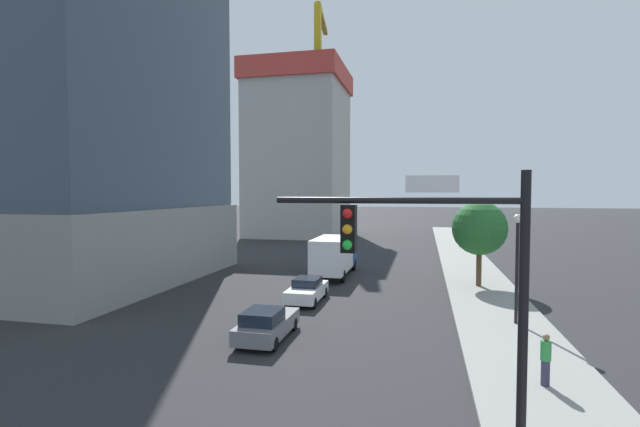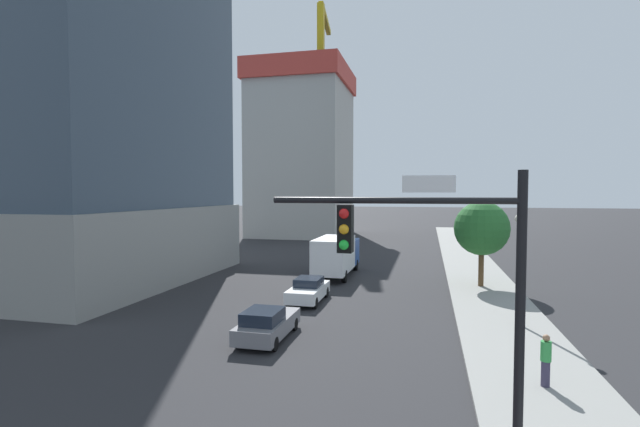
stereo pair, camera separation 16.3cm
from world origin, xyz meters
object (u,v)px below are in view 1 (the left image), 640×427
street_lamp (517,251)px  box_truck (334,254)px  construction_building (299,143)px  street_tree (480,228)px  car_white (307,290)px  pedestrian_green_shirt (546,359)px  car_gray (266,324)px  traffic_light_pole (445,276)px

street_lamp → box_truck: street_lamp is taller
construction_building → street_tree: construction_building is taller
car_white → pedestrian_green_shirt: bearing=-42.5°
car_white → construction_building: bearing=106.2°
street_lamp → car_gray: (-11.31, -4.71, -3.01)m
street_lamp → street_tree: street_tree is taller
construction_building → traffic_light_pole: construction_building is taller
street_lamp → car_white: 11.97m
box_truck → pedestrian_green_shirt: box_truck is taller
box_truck → pedestrian_green_shirt: (10.85, -18.52, -0.71)m
car_white → pedestrian_green_shirt: pedestrian_green_shirt is taller
construction_building → car_white: construction_building is taller
pedestrian_green_shirt → construction_building: bearing=114.0°
construction_building → car_gray: bearing=-76.1°
street_lamp → car_gray: 12.62m
traffic_light_pole → box_truck: traffic_light_pole is taller
traffic_light_pole → pedestrian_green_shirt: 8.23m
street_tree → box_truck: size_ratio=0.75×
street_lamp → street_tree: size_ratio=0.92×
box_truck → construction_building: bearing=110.1°
street_tree → box_truck: bearing=169.2°
traffic_light_pole → car_white: bearing=114.0°
construction_building → traffic_light_pole: size_ratio=4.82×
construction_building → street_tree: bearing=-56.9°
car_gray → car_white: car_gray is taller
street_lamp → car_gray: size_ratio=1.26×
car_white → box_truck: size_ratio=0.54×
street_lamp → box_truck: 15.93m
street_lamp → street_tree: bearing=94.7°
construction_building → street_tree: (22.50, -34.53, -9.98)m
street_lamp → pedestrian_green_shirt: (-0.47, -7.47, -2.67)m
street_tree → car_gray: street_tree is taller
street_tree → car_gray: size_ratio=1.37×
traffic_light_pole → car_gray: size_ratio=1.62×
construction_building → car_white: (11.92, -41.07, -13.39)m
construction_building → car_white: size_ratio=7.92×
street_tree → traffic_light_pole: bearing=-98.2°
car_gray → box_truck: bearing=90.0°
street_tree → box_truck: 11.03m
construction_building → car_white: bearing=-73.8°
car_white → car_gray: bearing=-90.0°
street_lamp → pedestrian_green_shirt: 7.95m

